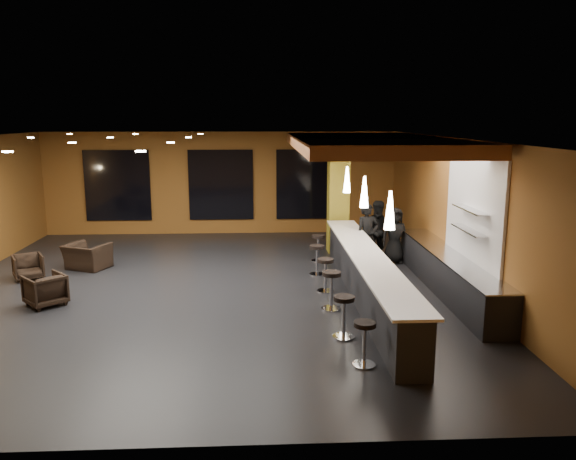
{
  "coord_description": "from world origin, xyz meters",
  "views": [
    {
      "loc": [
        1.33,
        -12.79,
        3.99
      ],
      "look_at": [
        2.0,
        0.5,
        1.3
      ],
      "focal_mm": 35.0,
      "sensor_mm": 36.0,
      "label": 1
    }
  ],
  "objects_px": {
    "column": "(338,194)",
    "bar_stool_3": "(325,271)",
    "prep_counter": "(448,274)",
    "bar_stool_0": "(365,338)",
    "bar_counter": "(366,278)",
    "pendant_0": "(390,210)",
    "pendant_2": "(347,180)",
    "bar_stool_1": "(344,311)",
    "staff_c": "(395,236)",
    "armchair_c": "(28,267)",
    "staff_b": "(379,231)",
    "armchair_d": "(87,256)",
    "armchair_b": "(45,290)",
    "bar_stool_2": "(331,285)",
    "bar_stool_5": "(318,245)",
    "pendant_1": "(364,192)",
    "staff_a": "(367,236)",
    "bar_stool_4": "(317,256)"
  },
  "relations": [
    {
      "from": "column",
      "to": "bar_stool_3",
      "type": "height_order",
      "value": "column"
    },
    {
      "from": "prep_counter",
      "to": "bar_stool_0",
      "type": "xyz_separation_m",
      "value": [
        -2.65,
        -3.82,
        0.05
      ]
    },
    {
      "from": "bar_counter",
      "to": "pendant_0",
      "type": "distance_m",
      "value": 2.72
    },
    {
      "from": "pendant_2",
      "to": "bar_stool_1",
      "type": "relative_size",
      "value": 0.88
    },
    {
      "from": "staff_c",
      "to": "armchair_c",
      "type": "bearing_deg",
      "value": 179.39
    },
    {
      "from": "staff_b",
      "to": "armchair_d",
      "type": "height_order",
      "value": "staff_b"
    },
    {
      "from": "pendant_0",
      "to": "armchair_b",
      "type": "bearing_deg",
      "value": 163.92
    },
    {
      "from": "column",
      "to": "bar_stool_3",
      "type": "distance_m",
      "value": 4.22
    },
    {
      "from": "pendant_2",
      "to": "bar_stool_2",
      "type": "xyz_separation_m",
      "value": [
        -0.84,
        -3.58,
        -1.82
      ]
    },
    {
      "from": "armchair_c",
      "to": "armchair_d",
      "type": "relative_size",
      "value": 0.66
    },
    {
      "from": "armchair_b",
      "to": "bar_stool_5",
      "type": "xyz_separation_m",
      "value": [
        6.25,
        3.46,
        0.13
      ]
    },
    {
      "from": "pendant_1",
      "to": "armchair_c",
      "type": "distance_m",
      "value": 8.52
    },
    {
      "from": "bar_stool_0",
      "to": "bar_stool_1",
      "type": "bearing_deg",
      "value": 97.79
    },
    {
      "from": "pendant_1",
      "to": "staff_a",
      "type": "relative_size",
      "value": 0.4
    },
    {
      "from": "staff_a",
      "to": "bar_stool_5",
      "type": "bearing_deg",
      "value": 129.01
    },
    {
      "from": "bar_counter",
      "to": "staff_a",
      "type": "distance_m",
      "value": 2.74
    },
    {
      "from": "pendant_2",
      "to": "bar_stool_4",
      "type": "height_order",
      "value": "pendant_2"
    },
    {
      "from": "bar_counter",
      "to": "armchair_c",
      "type": "height_order",
      "value": "bar_counter"
    },
    {
      "from": "bar_counter",
      "to": "column",
      "type": "bearing_deg",
      "value": 90.0
    },
    {
      "from": "staff_a",
      "to": "bar_stool_2",
      "type": "relative_size",
      "value": 2.13
    },
    {
      "from": "staff_c",
      "to": "bar_stool_5",
      "type": "height_order",
      "value": "staff_c"
    },
    {
      "from": "prep_counter",
      "to": "armchair_b",
      "type": "xyz_separation_m",
      "value": [
        -8.95,
        -0.49,
        -0.09
      ]
    },
    {
      "from": "column",
      "to": "bar_counter",
      "type": "bearing_deg",
      "value": -90.0
    },
    {
      "from": "pendant_1",
      "to": "staff_c",
      "type": "distance_m",
      "value": 3.4
    },
    {
      "from": "bar_stool_2",
      "to": "bar_stool_4",
      "type": "bearing_deg",
      "value": 90.77
    },
    {
      "from": "bar_counter",
      "to": "prep_counter",
      "type": "xyz_separation_m",
      "value": [
        2.0,
        0.5,
        -0.07
      ]
    },
    {
      "from": "column",
      "to": "pendant_2",
      "type": "height_order",
      "value": "column"
    },
    {
      "from": "column",
      "to": "armchair_d",
      "type": "height_order",
      "value": "column"
    },
    {
      "from": "armchair_b",
      "to": "bar_stool_3",
      "type": "distance_m",
      "value": 6.16
    },
    {
      "from": "column",
      "to": "bar_stool_0",
      "type": "xyz_separation_m",
      "value": [
        -0.65,
        -7.92,
        -1.27
      ]
    },
    {
      "from": "bar_stool_5",
      "to": "pendant_2",
      "type": "bearing_deg",
      "value": -33.2
    },
    {
      "from": "bar_counter",
      "to": "pendant_0",
      "type": "relative_size",
      "value": 11.43
    },
    {
      "from": "staff_c",
      "to": "bar_stool_2",
      "type": "bearing_deg",
      "value": -128.1
    },
    {
      "from": "pendant_0",
      "to": "bar_stool_5",
      "type": "distance_m",
      "value": 5.82
    },
    {
      "from": "prep_counter",
      "to": "armchair_c",
      "type": "distance_m",
      "value": 10.24
    },
    {
      "from": "armchair_d",
      "to": "bar_stool_1",
      "type": "relative_size",
      "value": 1.3
    },
    {
      "from": "bar_counter",
      "to": "pendant_2",
      "type": "height_order",
      "value": "pendant_2"
    },
    {
      "from": "pendant_2",
      "to": "bar_stool_3",
      "type": "distance_m",
      "value": 3.1
    },
    {
      "from": "bar_counter",
      "to": "staff_a",
      "type": "bearing_deg",
      "value": 78.96
    },
    {
      "from": "prep_counter",
      "to": "armchair_d",
      "type": "bearing_deg",
      "value": 164.49
    },
    {
      "from": "pendant_1",
      "to": "bar_stool_4",
      "type": "height_order",
      "value": "pendant_1"
    },
    {
      "from": "prep_counter",
      "to": "staff_b",
      "type": "distance_m",
      "value": 3.12
    },
    {
      "from": "armchair_b",
      "to": "pendant_0",
      "type": "bearing_deg",
      "value": 120.91
    },
    {
      "from": "staff_a",
      "to": "bar_stool_4",
      "type": "distance_m",
      "value": 1.57
    },
    {
      "from": "staff_b",
      "to": "staff_a",
      "type": "bearing_deg",
      "value": -121.57
    },
    {
      "from": "armchair_d",
      "to": "staff_a",
      "type": "bearing_deg",
      "value": -159.01
    },
    {
      "from": "staff_a",
      "to": "armchair_d",
      "type": "distance_m",
      "value": 7.49
    },
    {
      "from": "pendant_0",
      "to": "armchair_b",
      "type": "height_order",
      "value": "pendant_0"
    },
    {
      "from": "pendant_1",
      "to": "staff_c",
      "type": "bearing_deg",
      "value": 62.55
    },
    {
      "from": "staff_c",
      "to": "armchair_b",
      "type": "relative_size",
      "value": 2.05
    }
  ]
}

